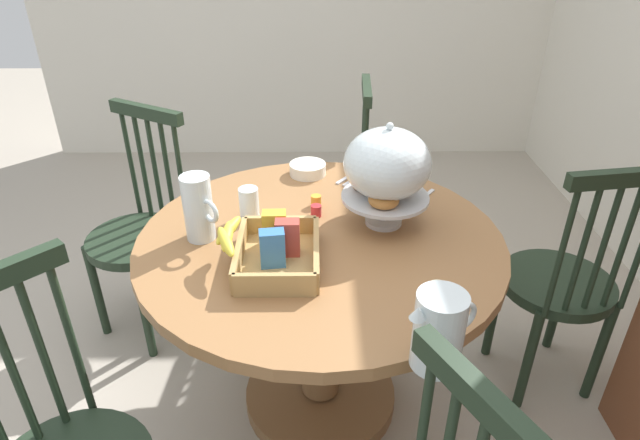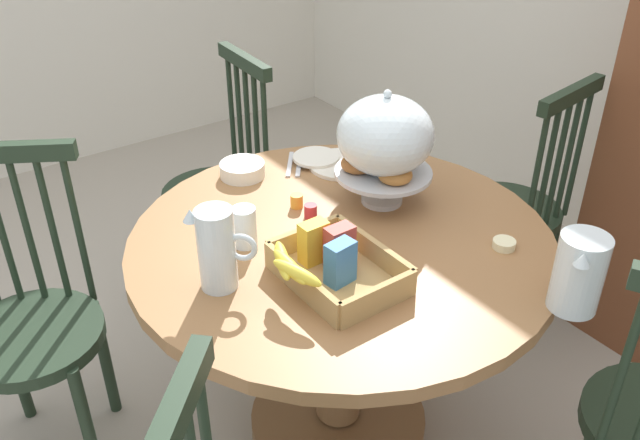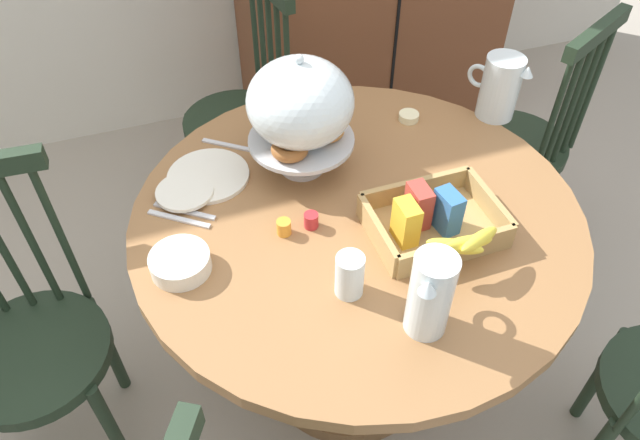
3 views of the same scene
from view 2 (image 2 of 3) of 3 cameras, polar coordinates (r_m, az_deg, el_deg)
name	(u,v)px [view 2 (image 2 of 3)]	position (r m, az deg, el deg)	size (l,w,h in m)	color
dining_table	(340,301)	(1.94, 1.73, -6.91)	(1.15, 1.15, 0.74)	olive
windsor_chair_facing_door	(511,214)	(2.56, 15.94, 0.52)	(0.40, 0.40, 0.97)	#1E2D1E
windsor_chair_far_side	(220,192)	(2.63, -8.46, 2.36)	(0.40, 0.40, 0.97)	#1E2D1E
windsor_chair_host_seat	(34,330)	(2.10, -23.09, -8.62)	(0.45, 0.45, 0.97)	#1E2D1E
pastry_stand_with_dome	(385,140)	(1.88, 5.53, 6.81)	(0.28, 0.28, 0.34)	silver
orange_juice_pitcher	(217,252)	(1.59, -8.70, -2.73)	(0.14, 0.14, 0.21)	silver
milk_pitcher	(578,276)	(1.62, 21.05, -4.45)	(0.12, 0.18, 0.19)	silver
cereal_basket	(331,264)	(1.62, 0.93, -3.78)	(0.32, 0.30, 0.12)	tan
china_plate_large	(343,164)	(2.17, 1.93, 4.76)	(0.22, 0.22, 0.01)	white
china_plate_small	(316,157)	(2.18, -0.35, 5.34)	(0.15, 0.15, 0.01)	white
cereal_bowl	(242,170)	(2.11, -6.61, 4.28)	(0.14, 0.14, 0.04)	white
drinking_glass	(244,227)	(1.75, -6.45, -0.59)	(0.06, 0.06, 0.11)	silver
butter_dish	(504,244)	(1.82, 15.36, -1.98)	(0.06, 0.06, 0.02)	beige
jam_jar_strawberry	(311,211)	(1.88, -0.80, 0.76)	(0.04, 0.04, 0.04)	#B7282D
jam_jar_apricot	(297,201)	(1.93, -1.99, 1.63)	(0.04, 0.04, 0.04)	orange
table_knife	(299,164)	(2.17, -1.78, 4.75)	(0.17, 0.01, 0.01)	silver
dinner_fork	(290,164)	(2.17, -2.57, 4.76)	(0.17, 0.01, 0.01)	silver
soup_spoon	(386,166)	(2.17, 5.63, 4.61)	(0.17, 0.01, 0.01)	silver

